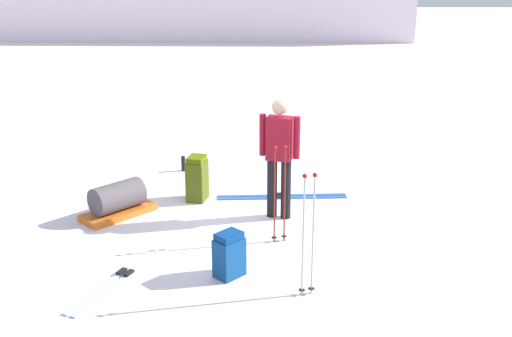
{
  "coord_description": "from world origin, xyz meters",
  "views": [
    {
      "loc": [
        0.12,
        -8.23,
        3.47
      ],
      "look_at": [
        0.0,
        0.0,
        0.7
      ],
      "focal_mm": 43.98,
      "sensor_mm": 36.0,
      "label": 1
    }
  ],
  "objects": [
    {
      "name": "thermos_bottle",
      "position": [
        -1.27,
        1.94,
        0.13
      ],
      "size": [
        0.07,
        0.07,
        0.26
      ],
      "primitive_type": "cylinder",
      "color": "black",
      "rests_on": "ground_plane"
    },
    {
      "name": "skier_standing",
      "position": [
        0.32,
        -0.05,
        0.95
      ],
      "size": [
        0.55,
        0.31,
        1.7
      ],
      "color": "black",
      "rests_on": "ground_plane"
    },
    {
      "name": "ski_pair_far",
      "position": [
        0.39,
        0.71,
        0.01
      ],
      "size": [
        1.98,
        0.29,
        0.05
      ],
      "color": "#3061AD",
      "rests_on": "ground_plane"
    },
    {
      "name": "ski_poles_planted_near",
      "position": [
        0.58,
        -2.2,
        0.77
      ],
      "size": [
        0.18,
        0.1,
        1.39
      ],
      "color": "#A9B6BA",
      "rests_on": "ground_plane"
    },
    {
      "name": "backpack_bright",
      "position": [
        -0.28,
        -1.79,
        0.26
      ],
      "size": [
        0.39,
        0.4,
        0.54
      ],
      "color": "navy",
      "rests_on": "ground_plane"
    },
    {
      "name": "gear_sled",
      "position": [
        -1.95,
        -0.04,
        0.22
      ],
      "size": [
        1.05,
        1.07,
        0.49
      ],
      "color": "orange",
      "rests_on": "ground_plane"
    },
    {
      "name": "ski_pair_near",
      "position": [
        -1.48,
        -1.79,
        0.01
      ],
      "size": [
        0.93,
        1.87,
        0.05
      ],
      "color": "silver",
      "rests_on": "ground_plane"
    },
    {
      "name": "ski_poles_planted_far",
      "position": [
        0.31,
        -0.86,
        0.72
      ],
      "size": [
        0.2,
        0.11,
        1.29
      ],
      "color": "maroon",
      "rests_on": "ground_plane"
    },
    {
      "name": "ground_plane",
      "position": [
        0.0,
        0.0,
        0.0
      ],
      "size": [
        80.0,
        80.0,
        0.0
      ],
      "primitive_type": "plane",
      "color": "white"
    },
    {
      "name": "backpack_large_dark",
      "position": [
        -0.89,
        0.59,
        0.34
      ],
      "size": [
        0.33,
        0.39,
        0.69
      ],
      "color": "#445012",
      "rests_on": "ground_plane"
    }
  ]
}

